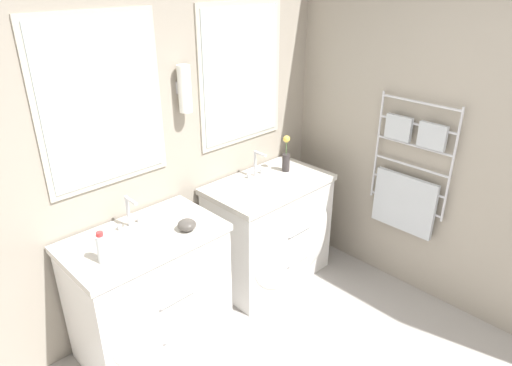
# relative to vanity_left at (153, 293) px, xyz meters

# --- Properties ---
(wall_back) EXTENTS (4.90, 0.17, 2.60)m
(wall_back) POSITION_rel_vanity_left_xyz_m (0.22, 0.37, 0.87)
(wall_back) COLOR #9E9384
(wall_back) RESTS_ON ground_plane
(wall_right) EXTENTS (0.13, 4.17, 2.60)m
(wall_right) POSITION_rel_vanity_left_xyz_m (1.88, -0.82, 0.85)
(wall_right) COLOR #9E9384
(wall_right) RESTS_ON ground_plane
(vanity_left) EXTENTS (0.97, 0.65, 0.87)m
(vanity_left) POSITION_rel_vanity_left_xyz_m (0.00, 0.00, 0.00)
(vanity_left) COLOR white
(vanity_left) RESTS_ON ground_plane
(vanity_right) EXTENTS (0.97, 0.65, 0.87)m
(vanity_right) POSITION_rel_vanity_left_xyz_m (1.11, 0.00, 0.00)
(vanity_right) COLOR white
(vanity_right) RESTS_ON ground_plane
(faucet_left) EXTENTS (0.17, 0.13, 0.21)m
(faucet_left) POSITION_rel_vanity_left_xyz_m (0.00, 0.18, 0.53)
(faucet_left) COLOR silver
(faucet_left) RESTS_ON vanity_left
(faucet_right) EXTENTS (0.17, 0.13, 0.21)m
(faucet_right) POSITION_rel_vanity_left_xyz_m (1.11, 0.18, 0.53)
(faucet_right) COLOR silver
(faucet_right) RESTS_ON vanity_right
(toiletry_bottle) EXTENTS (0.06, 0.06, 0.19)m
(toiletry_bottle) POSITION_rel_vanity_left_xyz_m (-0.31, -0.06, 0.52)
(toiletry_bottle) COLOR silver
(toiletry_bottle) RESTS_ON vanity_left
(amenity_bowl) EXTENTS (0.12, 0.12, 0.07)m
(amenity_bowl) POSITION_rel_vanity_left_xyz_m (0.23, -0.10, 0.46)
(amenity_bowl) COLOR #4C4742
(amenity_bowl) RESTS_ON vanity_left
(flower_vase) EXTENTS (0.06, 0.06, 0.30)m
(flower_vase) POSITION_rel_vanity_left_xyz_m (1.36, 0.09, 0.55)
(flower_vase) COLOR #332D2D
(flower_vase) RESTS_ON vanity_right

